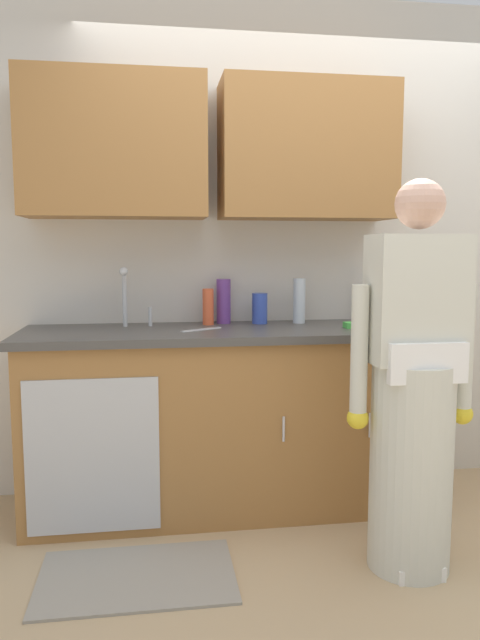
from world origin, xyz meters
The scene contains 15 objects.
ground_plane centered at (0.00, 0.00, 0.00)m, with size 9.00×9.00×0.00m, color tan.
kitchen_wall_with_uppers centered at (-0.14, 0.99, 1.48)m, with size 4.80×0.44×2.70m.
counter_cabinet centered at (-0.55, 0.70, 0.45)m, with size 1.90×0.62×0.90m.
countertop centered at (-0.55, 0.70, 0.92)m, with size 1.96×0.66×0.04m, color #474442.
sink centered at (-0.97, 0.71, 0.93)m, with size 0.50×0.36×0.35m.
person_at_sink centered at (0.19, -0.02, 0.69)m, with size 0.55×0.34×1.62m.
floor_mat centered at (-0.95, 0.05, 0.01)m, with size 0.80×0.50×0.01m, color gray.
bottle_water_tall centered at (-0.29, 0.87, 1.02)m, with size 0.08×0.08×0.17m, color #334CB2.
bottle_water_short centered at (-0.08, 0.86, 1.06)m, with size 0.07×0.07×0.25m, color silver.
bottle_dish_liquid centered at (-0.49, 0.92, 1.06)m, with size 0.08×0.08×0.24m, color #66388C.
bottle_soap centered at (0.33, 0.88, 1.07)m, with size 0.07×0.07×0.27m, color silver.
bottle_cleaner_spray centered at (-0.58, 0.86, 1.04)m, with size 0.06×0.06×0.19m, color #E05933.
cup_by_sink centered at (0.37, 0.56, 0.98)m, with size 0.08×0.08×0.08m, color #B24C47.
knife_on_counter centered at (-0.63, 0.66, 0.94)m, with size 0.24×0.02×0.01m, color silver.
sponge centered at (0.16, 0.62, 0.96)m, with size 0.11×0.07×0.03m, color #4CBF4C.
Camera 1 is at (-0.87, -2.29, 1.34)m, focal length 33.47 mm.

